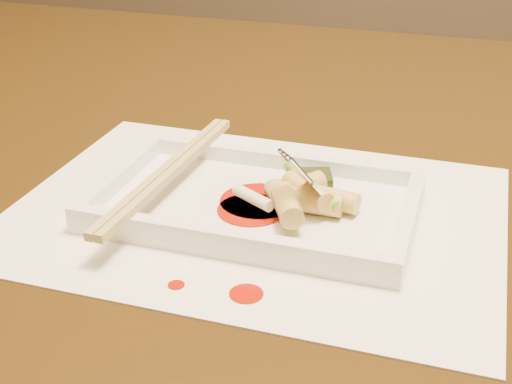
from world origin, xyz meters
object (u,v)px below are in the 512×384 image
(chopstick_a, at_px, (164,171))
(fork, at_px, (349,121))
(placemat, at_px, (256,212))
(table, at_px, (268,214))
(plate_base, at_px, (256,207))

(chopstick_a, distance_m, fork, 0.16)
(placemat, distance_m, fork, 0.11)
(table, xyz_separation_m, chopstick_a, (-0.04, -0.18, 0.13))
(fork, bearing_deg, placemat, -165.58)
(plate_base, distance_m, fork, 0.11)
(chopstick_a, height_order, fork, fork)
(placemat, height_order, chopstick_a, chopstick_a)
(table, distance_m, chopstick_a, 0.22)
(table, relative_size, chopstick_a, 5.90)
(placemat, xyz_separation_m, chopstick_a, (-0.08, 0.00, 0.03))
(table, relative_size, fork, 10.00)
(plate_base, xyz_separation_m, fork, (0.07, 0.02, 0.08))
(table, distance_m, plate_base, 0.21)
(table, bearing_deg, chopstick_a, -102.72)
(fork, bearing_deg, plate_base, -165.58)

